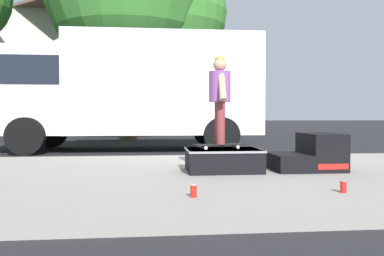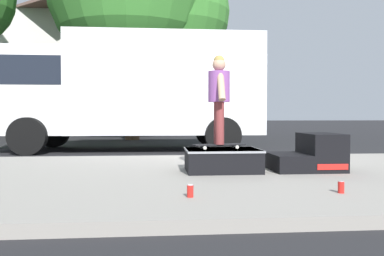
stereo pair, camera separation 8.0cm
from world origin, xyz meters
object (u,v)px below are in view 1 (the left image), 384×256
Objects in this scene: skate_box at (223,159)px; soda_can_b at (343,187)px; box_truck at (128,88)px; soda_can at (194,191)px; skater_kid at (220,92)px; skateboard at (220,145)px; kicker_ramp at (311,155)px.

soda_can_b is at bearing -60.25° from skate_box.
soda_can is at bearing -80.99° from box_truck.
skater_kid is at bearing 72.50° from soda_can.
skater_kid is 10.34× the size of soda_can.
skate_box reaches higher than soda_can.
skate_box is at bearing -38.98° from skater_kid.
soda_can is at bearing -177.39° from soda_can_b.
soda_can is (-0.57, -1.82, -0.32)m from skateboard.
skate_box is 1.34× the size of skateboard.
box_truck is at bearing 108.27° from skateboard.
skateboard is at bearing 120.35° from soda_can_b.
skateboard is 5.43m from box_truck.
soda_can_b is at bearing -101.82° from kicker_ramp.
skateboard is 2.05m from soda_can_b.
soda_can_b is (1.02, -1.75, -1.10)m from skater_kid.
skateboard is at bearing 141.02° from skate_box.
kicker_ramp is at bearing 42.37° from soda_can.
skater_kid reaches higher than skateboard.
kicker_ramp reaches higher than soda_can.
skater_kid is (-1.38, 0.04, 0.93)m from kicker_ramp.
soda_can is 0.02× the size of box_truck.
skater_kid is at bearing -104.04° from skateboard.
box_truck is at bearing 108.61° from skate_box.
soda_can_b is at bearing -59.65° from skateboard.
kicker_ramp is 8.03× the size of soda_can.
skate_box is 0.99m from skater_kid.
box_truck is (-1.09, 6.85, 1.52)m from soda_can.
kicker_ramp is 8.03× the size of soda_can_b.
soda_can_b is (1.02, -1.75, -0.32)m from skateboard.
skateboard reaches higher than soda_can.
skater_kid is (-0.00, -0.00, 0.78)m from skateboard.
box_truck is (-1.66, 5.03, 0.42)m from skater_kid.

